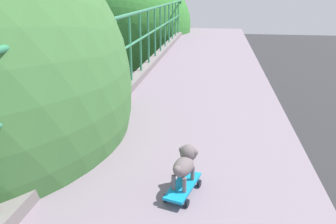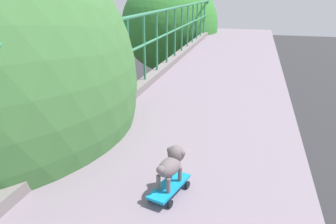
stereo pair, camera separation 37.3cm
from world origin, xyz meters
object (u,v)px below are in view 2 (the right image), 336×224
(toy_skateboard, at_px, (169,187))
(small_dog, at_px, (172,163))
(car_grey_fifth, at_px, (61,191))
(city_bus, at_px, (88,82))

(toy_skateboard, bearing_deg, small_dog, 76.75)
(car_grey_fifth, height_order, small_dog, small_dog)
(city_bus, bearing_deg, small_dog, -59.02)
(city_bus, bearing_deg, car_grey_fifth, -68.05)
(car_grey_fifth, height_order, city_bus, city_bus)
(toy_skateboard, height_order, small_dog, small_dog)
(small_dog, bearing_deg, toy_skateboard, -103.25)
(car_grey_fifth, distance_m, city_bus, 10.26)
(toy_skateboard, relative_size, small_dog, 1.31)
(car_grey_fifth, relative_size, toy_skateboard, 8.07)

